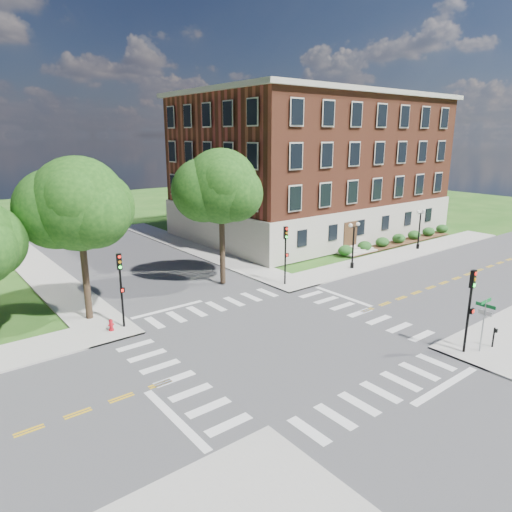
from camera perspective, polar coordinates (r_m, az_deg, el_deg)
ground at (r=27.85m, az=3.24°, el=-10.54°), size 160.00×160.00×0.00m
road_ew at (r=27.85m, az=3.24°, el=-10.53°), size 90.00×12.00×0.01m
road_ns at (r=27.85m, az=3.24°, el=-10.53°), size 12.00×90.00×0.01m
sidewalk_ne at (r=48.37m, az=4.95°, el=0.58°), size 34.00×34.00×0.12m
crosswalk_east at (r=32.69m, az=12.85°, el=-6.96°), size 2.20×10.20×0.02m
stop_bar_east at (r=35.63m, az=10.76°, el=-4.99°), size 0.40×5.50×0.00m
main_building at (r=57.76m, az=6.98°, el=11.17°), size 30.60×22.40×16.50m
shrub_row at (r=54.13m, az=17.36°, el=1.43°), size 18.00×2.00×1.30m
tree_c at (r=30.80m, az=-21.31°, el=6.06°), size 5.95×5.95×10.64m
tree_d at (r=36.22m, az=-4.39°, el=8.64°), size 5.90×5.90×10.90m
traffic_signal_se at (r=27.66m, az=25.22°, el=-5.06°), size 0.34×0.38×4.80m
traffic_signal_ne at (r=36.72m, az=3.72°, el=1.03°), size 0.37×0.43×4.80m
traffic_signal_nw at (r=29.58m, az=-16.56°, el=-2.99°), size 0.37×0.44×4.80m
twin_lamp_west at (r=42.30m, az=12.07°, el=1.66°), size 1.36×0.36×4.23m
twin_lamp_east at (r=51.61m, az=19.77°, el=3.46°), size 1.36×0.36×4.23m
street_sign_pole at (r=28.40m, az=26.65°, el=-6.61°), size 1.10×1.10×3.10m
push_button_post at (r=29.81m, az=27.61°, el=-8.88°), size 0.14×0.21×1.20m
fire_hydrant at (r=30.14m, az=-17.67°, el=-8.26°), size 0.35×0.35×0.75m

